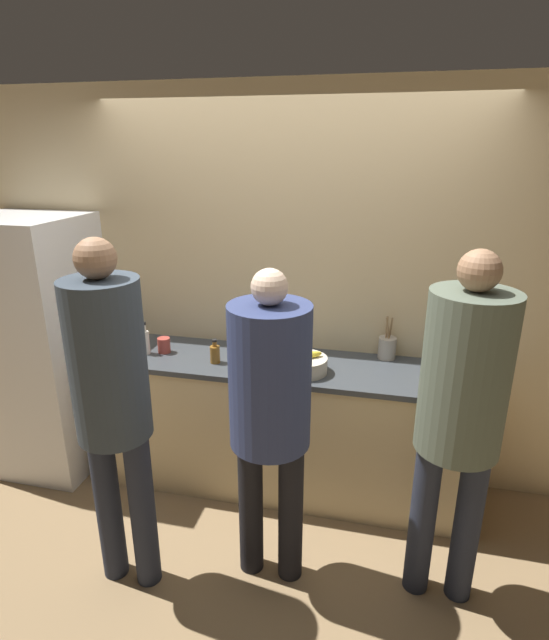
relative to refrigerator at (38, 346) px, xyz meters
name	(u,v)px	position (x,y,z in m)	size (l,w,h in m)	color
ground_plane	(270,515)	(1.73, -0.26, -0.90)	(14.00, 14.00, 0.00)	#8C704C
wall_back	(291,291)	(1.73, 0.38, 0.40)	(5.20, 0.06, 2.60)	#D6BC8C
counter	(281,424)	(1.73, 0.08, -0.44)	(2.53, 0.62, 0.92)	beige
refrigerator	(38,346)	(0.00, 0.00, 0.00)	(0.76, 0.74, 1.79)	white
person_left	(111,392)	(1.11, -0.88, 0.22)	(0.36, 0.36, 1.85)	#232838
person_center	(270,401)	(1.83, -0.67, 0.15)	(0.40, 0.40, 1.71)	black
person_right	(461,402)	(2.72, -0.60, 0.22)	(0.39, 0.39, 1.82)	#232838
fruit_bowl	(305,364)	(1.90, -0.04, 0.07)	(0.28, 0.28, 0.14)	beige
utensil_crock	(387,347)	(2.38, 0.29, 0.10)	(0.11, 0.11, 0.28)	#ADA393
bottle_red	(274,362)	(1.71, -0.07, 0.08)	(0.05, 0.05, 0.16)	red
bottle_amber	(215,354)	(1.32, -0.03, 0.08)	(0.06, 0.06, 0.16)	brown
bottle_clear	(145,341)	(0.82, 0.00, 0.11)	(0.06, 0.06, 0.22)	silver
cup_yellow	(433,374)	(2.64, 0.00, 0.07)	(0.09, 0.09, 0.10)	gold
cup_red	(164,345)	(0.93, 0.05, 0.07)	(0.08, 0.08, 0.10)	#A33D33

